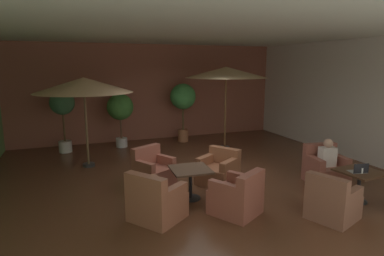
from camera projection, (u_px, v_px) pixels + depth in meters
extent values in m
cube|color=brown|center=(199.00, 179.00, 7.81)|extent=(9.83, 9.52, 0.02)
cube|color=#925140|center=(151.00, 93.00, 11.82)|extent=(9.83, 0.08, 3.43)
cube|color=silver|center=(359.00, 100.00, 9.18)|extent=(0.08, 9.52, 3.43)
cube|color=silver|center=(200.00, 30.00, 7.15)|extent=(9.83, 9.52, 0.06)
cylinder|color=black|center=(357.00, 201.00, 6.52)|extent=(0.37, 0.37, 0.02)
cylinder|color=black|center=(358.00, 187.00, 6.46)|extent=(0.07, 0.07, 0.61)
cube|color=#4A2D1C|center=(360.00, 172.00, 6.40)|extent=(0.84, 0.84, 0.03)
cube|color=brown|center=(333.00, 207.00, 5.78)|extent=(0.98, 0.95, 0.41)
cube|color=brown|center=(327.00, 189.00, 5.50)|extent=(0.41, 0.73, 0.45)
cube|color=brown|center=(320.00, 186.00, 5.96)|extent=(0.61, 0.34, 0.20)
cube|color=brown|center=(352.00, 195.00, 5.54)|extent=(0.61, 0.34, 0.20)
cube|color=#914E41|center=(326.00, 174.00, 7.52)|extent=(0.91, 0.89, 0.41)
cube|color=#914E41|center=(320.00, 153.00, 7.72)|extent=(0.82, 0.29, 0.47)
cube|color=#914E41|center=(341.00, 161.00, 7.48)|extent=(0.24, 0.62, 0.23)
cube|color=#914E41|center=(315.00, 163.00, 7.35)|extent=(0.24, 0.62, 0.23)
cylinder|color=black|center=(190.00, 198.00, 6.67)|extent=(0.41, 0.41, 0.02)
cylinder|color=black|center=(190.00, 184.00, 6.62)|extent=(0.07, 0.07, 0.61)
cube|color=#4B3324|center=(190.00, 169.00, 6.56)|extent=(0.82, 0.82, 0.03)
cube|color=#935041|center=(155.00, 177.00, 7.31)|extent=(1.00, 0.98, 0.45)
cube|color=#935041|center=(146.00, 156.00, 7.40)|extent=(0.74, 0.50, 0.44)
cube|color=#935041|center=(166.00, 160.00, 7.46)|extent=(0.37, 0.54, 0.20)
cube|color=#935041|center=(145.00, 166.00, 6.98)|extent=(0.37, 0.54, 0.20)
cube|color=#93553D|center=(158.00, 207.00, 5.76)|extent=(1.12, 1.12, 0.45)
cube|color=#93553D|center=(146.00, 188.00, 5.42)|extent=(0.62, 0.76, 0.44)
cube|color=#93553D|center=(144.00, 185.00, 5.91)|extent=(0.58, 0.48, 0.21)
cube|color=#93553D|center=(174.00, 192.00, 5.55)|extent=(0.58, 0.48, 0.21)
cube|color=brown|center=(235.00, 201.00, 5.98)|extent=(1.05, 1.06, 0.46)
cube|color=brown|center=(251.00, 183.00, 5.71)|extent=(0.73, 0.53, 0.38)
cube|color=brown|center=(224.00, 189.00, 5.70)|extent=(0.42, 0.60, 0.21)
cube|color=brown|center=(242.00, 179.00, 6.18)|extent=(0.42, 0.60, 0.21)
cube|color=brown|center=(218.00, 175.00, 7.48)|extent=(1.09, 1.09, 0.41)
cube|color=brown|center=(225.00, 155.00, 7.65)|extent=(0.57, 0.75, 0.38)
cube|color=brown|center=(229.00, 165.00, 7.21)|extent=(0.59, 0.46, 0.21)
cube|color=brown|center=(205.00, 160.00, 7.57)|extent=(0.59, 0.46, 0.21)
cylinder|color=#2D2D2D|center=(225.00, 148.00, 10.64)|extent=(0.32, 0.32, 0.08)
cylinder|color=brown|center=(225.00, 109.00, 10.40)|extent=(0.06, 0.06, 2.60)
cone|color=#DAB989|center=(226.00, 72.00, 10.18)|extent=(2.59, 2.59, 0.34)
cylinder|color=#2D2D2D|center=(89.00, 165.00, 8.80)|extent=(0.32, 0.32, 0.08)
cylinder|color=brown|center=(86.00, 124.00, 8.59)|extent=(0.06, 0.06, 2.34)
cone|color=#DAB082|center=(84.00, 85.00, 8.39)|extent=(2.53, 2.53, 0.39)
cylinder|color=silver|center=(122.00, 142.00, 10.87)|extent=(0.37, 0.37, 0.30)
cylinder|color=brown|center=(121.00, 128.00, 10.78)|extent=(0.06, 0.06, 0.68)
sphere|color=#39702F|center=(120.00, 107.00, 10.64)|extent=(0.86, 0.86, 0.86)
cylinder|color=silver|center=(65.00, 147.00, 10.21)|extent=(0.39, 0.39, 0.35)
cylinder|color=brown|center=(64.00, 127.00, 10.10)|extent=(0.06, 0.06, 0.89)
sphere|color=#386543|center=(62.00, 103.00, 9.95)|extent=(0.75, 0.75, 0.75)
cylinder|color=#A46341|center=(183.00, 135.00, 11.63)|extent=(0.36, 0.36, 0.44)
cylinder|color=brown|center=(183.00, 118.00, 11.51)|extent=(0.06, 0.06, 0.80)
sphere|color=#3F8D44|center=(183.00, 96.00, 11.36)|extent=(0.90, 0.90, 0.90)
cube|color=silver|center=(327.00, 157.00, 7.43)|extent=(0.39, 0.28, 0.45)
sphere|color=tan|center=(328.00, 143.00, 7.37)|extent=(0.20, 0.20, 0.20)
cylinder|color=white|center=(361.00, 170.00, 6.27)|extent=(0.08, 0.08, 0.11)
cube|color=#9EA0A5|center=(357.00, 172.00, 6.35)|extent=(0.35, 0.28, 0.01)
cube|color=black|center=(361.00, 168.00, 6.22)|extent=(0.31, 0.07, 0.19)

